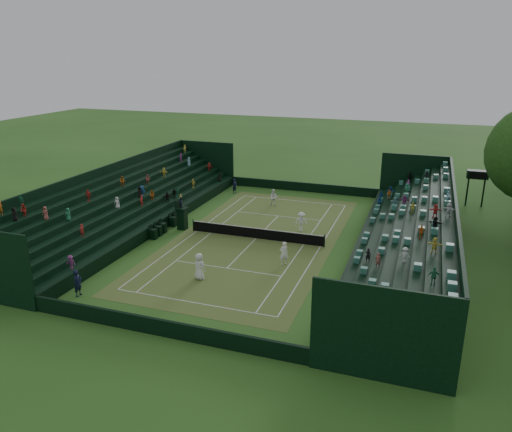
% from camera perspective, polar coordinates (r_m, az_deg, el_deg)
% --- Properties ---
extents(ground, '(160.00, 160.00, 0.00)m').
position_cam_1_polar(ground, '(41.76, -0.00, -2.61)').
color(ground, '#29571B').
rests_on(ground, ground).
extents(court_surface, '(12.97, 26.77, 0.01)m').
position_cam_1_polar(court_surface, '(41.76, -0.00, -2.60)').
color(court_surface, '#407A28').
rests_on(court_surface, ground).
extents(perimeter_wall_north, '(17.17, 0.20, 1.00)m').
position_cam_1_polar(perimeter_wall_north, '(56.15, 5.36, 3.34)').
color(perimeter_wall_north, black).
rests_on(perimeter_wall_north, ground).
extents(perimeter_wall_south, '(17.17, 0.20, 1.00)m').
position_cam_1_polar(perimeter_wall_south, '(28.48, -10.85, -12.40)').
color(perimeter_wall_south, black).
rests_on(perimeter_wall_south, ground).
extents(perimeter_wall_east, '(0.20, 31.77, 1.00)m').
position_cam_1_polar(perimeter_wall_east, '(39.79, 11.64, -3.31)').
color(perimeter_wall_east, black).
rests_on(perimeter_wall_east, ground).
extents(perimeter_wall_west, '(0.20, 31.77, 1.00)m').
position_cam_1_polar(perimeter_wall_west, '(44.94, -10.27, -0.70)').
color(perimeter_wall_west, black).
rests_on(perimeter_wall_west, ground).
extents(north_grandstand, '(6.60, 32.00, 4.90)m').
position_cam_1_polar(north_grandstand, '(39.18, 17.79, -2.54)').
color(north_grandstand, black).
rests_on(north_grandstand, ground).
extents(south_grandstand, '(6.60, 32.00, 4.90)m').
position_cam_1_polar(south_grandstand, '(46.76, -14.82, 1.07)').
color(south_grandstand, black).
rests_on(south_grandstand, ground).
extents(tennis_net, '(11.67, 0.10, 1.06)m').
position_cam_1_polar(tennis_net, '(41.58, -0.00, -1.93)').
color(tennis_net, black).
rests_on(tennis_net, ground).
extents(scoreboard_tower, '(2.00, 1.00, 3.70)m').
position_cam_1_polar(scoreboard_tower, '(54.35, 23.98, 4.20)').
color(scoreboard_tower, black).
rests_on(scoreboard_tower, ground).
extents(umpire_chair, '(0.93, 0.93, 2.93)m').
position_cam_1_polar(umpire_chair, '(44.11, -8.46, 0.06)').
color(umpire_chair, black).
rests_on(umpire_chair, ground).
extents(courtside_chairs, '(0.57, 5.53, 1.23)m').
position_cam_1_polar(courtside_chairs, '(44.47, -10.03, -0.94)').
color(courtside_chairs, black).
rests_on(courtside_chairs, ground).
extents(player_near_west, '(1.06, 0.84, 1.90)m').
position_cam_1_polar(player_near_west, '(34.38, -6.50, -5.75)').
color(player_near_west, white).
rests_on(player_near_west, ground).
extents(player_near_east, '(0.78, 0.73, 1.78)m').
position_cam_1_polar(player_near_east, '(36.54, 3.20, -4.26)').
color(player_near_east, white).
rests_on(player_near_east, ground).
extents(player_far_west, '(0.91, 0.75, 1.71)m').
position_cam_1_polar(player_far_west, '(50.50, 2.04, 2.12)').
color(player_far_west, white).
rests_on(player_far_west, ground).
extents(player_far_east, '(1.27, 0.99, 1.73)m').
position_cam_1_polar(player_far_east, '(43.46, 5.19, -0.63)').
color(player_far_east, white).
rests_on(player_far_east, ground).
extents(line_judge_north, '(0.55, 0.69, 1.63)m').
position_cam_1_polar(line_judge_north, '(55.04, -2.47, 3.44)').
color(line_judge_north, black).
rests_on(line_judge_north, ground).
extents(line_judge_south, '(0.43, 0.65, 1.76)m').
position_cam_1_polar(line_judge_south, '(33.95, -19.71, -7.22)').
color(line_judge_south, black).
rests_on(line_judge_south, ground).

